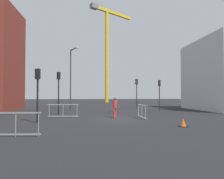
# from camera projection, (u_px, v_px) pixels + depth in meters

# --- Properties ---
(ground) EXTENTS (160.00, 160.00, 0.00)m
(ground) POSITION_uv_depth(u_px,v_px,m) (119.00, 119.00, 16.07)
(ground) COLOR black
(construction_crane) EXTENTS (11.35, 8.44, 23.76)m
(construction_crane) POSITION_uv_depth(u_px,v_px,m) (107.00, 43.00, 53.12)
(construction_crane) COLOR yellow
(construction_crane) RESTS_ON ground
(streetlamp_tall) EXTENTS (1.20, 1.90, 7.66)m
(streetlamp_tall) POSITION_uv_depth(u_px,v_px,m) (71.00, 74.00, 26.54)
(streetlamp_tall) COLOR #2D2D30
(streetlamp_tall) RESTS_ON ground
(traffic_light_corner) EXTENTS (0.39, 0.32, 3.92)m
(traffic_light_corner) POSITION_uv_depth(u_px,v_px,m) (137.00, 89.00, 27.23)
(traffic_light_corner) COLOR #2D2D30
(traffic_light_corner) RESTS_ON ground
(traffic_light_verge) EXTENTS (0.36, 0.38, 4.01)m
(traffic_light_verge) POSITION_uv_depth(u_px,v_px,m) (59.00, 86.00, 19.85)
(traffic_light_verge) COLOR black
(traffic_light_verge) RESTS_ON ground
(traffic_light_near) EXTENTS (0.36, 0.38, 3.58)m
(traffic_light_near) POSITION_uv_depth(u_px,v_px,m) (159.00, 90.00, 24.35)
(traffic_light_near) COLOR #2D2D30
(traffic_light_near) RESTS_ON ground
(traffic_light_crosswalk) EXTENTS (0.39, 0.30, 3.59)m
(traffic_light_crosswalk) POSITION_uv_depth(u_px,v_px,m) (38.00, 86.00, 13.95)
(traffic_light_crosswalk) COLOR black
(traffic_light_crosswalk) RESTS_ON ground
(pedestrian_walking) EXTENTS (0.34, 0.34, 1.64)m
(pedestrian_walking) POSITION_uv_depth(u_px,v_px,m) (115.00, 106.00, 17.00)
(pedestrian_walking) COLOR red
(pedestrian_walking) RESTS_ON ground
(safety_barrier_rear) EXTENTS (0.14, 2.20, 1.08)m
(safety_barrier_rear) POSITION_uv_depth(u_px,v_px,m) (114.00, 107.00, 22.30)
(safety_barrier_rear) COLOR #9EA0A5
(safety_barrier_rear) RESTS_ON ground
(safety_barrier_right_run) EXTENTS (0.16, 2.13, 1.08)m
(safety_barrier_right_run) POSITION_uv_depth(u_px,v_px,m) (142.00, 111.00, 16.43)
(safety_barrier_right_run) COLOR #B2B5BA
(safety_barrier_right_run) RESTS_ON ground
(safety_barrier_left_run) EXTENTS (2.22, 0.23, 1.08)m
(safety_barrier_left_run) POSITION_uv_depth(u_px,v_px,m) (16.00, 124.00, 9.28)
(safety_barrier_left_run) COLOR gray
(safety_barrier_left_run) RESTS_ON ground
(safety_barrier_mid_span) EXTENTS (2.52, 0.23, 1.08)m
(safety_barrier_mid_span) POSITION_uv_depth(u_px,v_px,m) (63.00, 110.00, 17.25)
(safety_barrier_mid_span) COLOR #9EA0A5
(safety_barrier_mid_span) RESTS_ON ground
(traffic_cone_on_verge) EXTENTS (0.45, 0.45, 0.46)m
(traffic_cone_on_verge) POSITION_uv_depth(u_px,v_px,m) (183.00, 123.00, 12.18)
(traffic_cone_on_verge) COLOR black
(traffic_cone_on_verge) RESTS_ON ground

